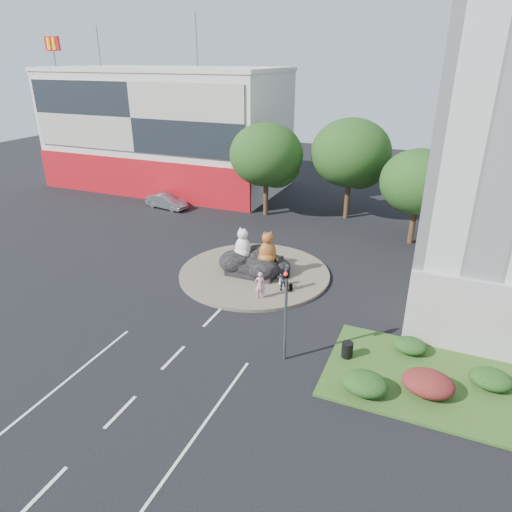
{
  "coord_description": "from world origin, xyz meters",
  "views": [
    {
      "loc": [
        10.82,
        -15.24,
        13.41
      ],
      "look_at": [
        0.68,
        8.68,
        2.0
      ],
      "focal_mm": 32.0,
      "sensor_mm": 36.0,
      "label": 1
    }
  ],
  "objects": [
    {
      "name": "pedestrian_dark",
      "position": [
        2.64,
        8.31,
        1.01
      ],
      "size": [
        0.81,
        0.65,
        1.62
      ],
      "primitive_type": "imported",
      "rotation": [
        0.0,
        0.0,
        3.19
      ],
      "color": "black",
      "rests_on": "roundabout_island"
    },
    {
      "name": "shophouse_block",
      "position": [
        -18.0,
        27.91,
        6.18
      ],
      "size": [
        25.2,
        12.3,
        17.4
      ],
      "color": "silver",
      "rests_on": "ground"
    },
    {
      "name": "rock_plinth",
      "position": [
        0.0,
        10.0,
        0.65
      ],
      "size": [
        3.2,
        2.6,
        0.9
      ],
      "primitive_type": null,
      "color": "black",
      "rests_on": "roundabout_island"
    },
    {
      "name": "litter_bin",
      "position": [
        7.76,
        3.21,
        0.51
      ],
      "size": [
        0.67,
        0.67,
        0.78
      ],
      "primitive_type": "cylinder",
      "rotation": [
        0.0,
        0.0,
        0.26
      ],
      "color": "black",
      "rests_on": "grass_verge"
    },
    {
      "name": "grass_verge",
      "position": [
        12.0,
        3.0,
        0.06
      ],
      "size": [
        10.0,
        6.0,
        0.12
      ],
      "primitive_type": "cube",
      "color": "#294B19",
      "rests_on": "ground"
    },
    {
      "name": "cat_tabby",
      "position": [
        0.96,
        9.93,
        2.19
      ],
      "size": [
        1.7,
        1.65,
        2.17
      ],
      "primitive_type": null,
      "rotation": [
        0.0,
        0.0,
        0.56
      ],
      "color": "#A95E23",
      "rests_on": "rock_plinth"
    },
    {
      "name": "cat_white",
      "position": [
        -0.86,
        10.08,
        2.15
      ],
      "size": [
        1.52,
        1.4,
        2.1
      ],
      "primitive_type": null,
      "rotation": [
        0.0,
        0.0,
        -0.29
      ],
      "color": "silver",
      "rests_on": "rock_plinth"
    },
    {
      "name": "street_lamp",
      "position": [
        12.82,
        8.0,
        4.55
      ],
      "size": [
        2.34,
        0.22,
        8.06
      ],
      "color": "#595B60",
      "rests_on": "ground"
    },
    {
      "name": "hedge_near_green",
      "position": [
        9.0,
        1.0,
        0.57
      ],
      "size": [
        2.0,
        1.6,
        0.9
      ],
      "primitive_type": "ellipsoid",
      "color": "black",
      "rests_on": "grass_verge"
    },
    {
      "name": "hedge_red",
      "position": [
        11.5,
        2.0,
        0.61
      ],
      "size": [
        2.2,
        1.76,
        0.99
      ],
      "primitive_type": "ellipsoid",
      "color": "#4B1414",
      "rests_on": "grass_verge"
    },
    {
      "name": "kitten_calico",
      "position": [
        -1.41,
        8.99,
        0.7
      ],
      "size": [
        0.8,
        0.8,
        1.01
      ],
      "primitive_type": null,
      "rotation": [
        0.0,
        0.0,
        -0.8
      ],
      "color": "white",
      "rests_on": "roundabout_island"
    },
    {
      "name": "kitten_white",
      "position": [
        2.41,
        8.9,
        0.65
      ],
      "size": [
        0.7,
        0.68,
        0.9
      ],
      "primitive_type": null,
      "rotation": [
        0.0,
        0.0,
        0.54
      ],
      "color": "silver",
      "rests_on": "roundabout_island"
    },
    {
      "name": "tree_left",
      "position": [
        -3.93,
        22.06,
        5.25
      ],
      "size": [
        6.46,
        6.46,
        8.27
      ],
      "color": "#382314",
      "rests_on": "ground"
    },
    {
      "name": "tree_mid",
      "position": [
        3.07,
        24.06,
        5.56
      ],
      "size": [
        6.84,
        6.84,
        8.76
      ],
      "color": "#382314",
      "rests_on": "ground"
    },
    {
      "name": "ground",
      "position": [
        0.0,
        0.0,
        0.0
      ],
      "size": [
        120.0,
        120.0,
        0.0
      ],
      "primitive_type": "plane",
      "color": "black",
      "rests_on": "ground"
    },
    {
      "name": "pedestrian_pink",
      "position": [
        1.71,
        6.88,
        1.04
      ],
      "size": [
        0.72,
        0.63,
        1.68
      ],
      "primitive_type": "imported",
      "rotation": [
        0.0,
        0.0,
        3.59
      ],
      "color": "pink",
      "rests_on": "roundabout_island"
    },
    {
      "name": "roundabout_island",
      "position": [
        0.0,
        10.0,
        0.1
      ],
      "size": [
        10.0,
        10.0,
        0.2
      ],
      "primitive_type": "cylinder",
      "color": "brown",
      "rests_on": "ground"
    },
    {
      "name": "parked_car",
      "position": [
        -13.44,
        20.08,
        0.7
      ],
      "size": [
        4.42,
        2.09,
        1.4
      ],
      "primitive_type": "imported",
      "rotation": [
        0.0,
        0.0,
        1.42
      ],
      "color": "#929598",
      "rests_on": "ground"
    },
    {
      "name": "hedge_mid_green",
      "position": [
        14.0,
        3.5,
        0.53
      ],
      "size": [
        1.8,
        1.44,
        0.81
      ],
      "primitive_type": "ellipsoid",
      "color": "black",
      "rests_on": "grass_verge"
    },
    {
      "name": "tree_right",
      "position": [
        9.07,
        20.06,
        4.63
      ],
      "size": [
        5.7,
        5.7,
        7.3
      ],
      "color": "#382314",
      "rests_on": "ground"
    },
    {
      "name": "traffic_light",
      "position": [
        5.1,
        2.0,
        3.62
      ],
      "size": [
        0.44,
        1.24,
        5.0
      ],
      "color": "#595B60",
      "rests_on": "ground"
    },
    {
      "name": "hedge_back_green",
      "position": [
        10.5,
        4.8,
        0.48
      ],
      "size": [
        1.6,
        1.28,
        0.72
      ],
      "primitive_type": "ellipsoid",
      "color": "black",
      "rests_on": "grass_verge"
    }
  ]
}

